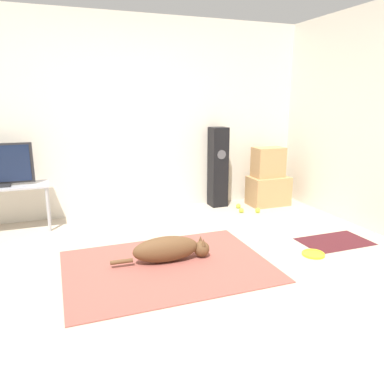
# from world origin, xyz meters

# --- Properties ---
(ground_plane) EXTENTS (12.00, 12.00, 0.00)m
(ground_plane) POSITION_xyz_m (0.00, 0.00, 0.00)
(ground_plane) COLOR #B2A38E
(wall_back) EXTENTS (8.00, 0.06, 2.55)m
(wall_back) POSITION_xyz_m (0.00, 2.10, 1.27)
(wall_back) COLOR silver
(wall_back) RESTS_ON ground_plane
(area_rug) EXTENTS (1.86, 1.36, 0.01)m
(area_rug) POSITION_xyz_m (0.05, 0.20, 0.01)
(area_rug) COLOR #934C42
(area_rug) RESTS_ON ground_plane
(dog) EXTENTS (0.95, 0.24, 0.25)m
(dog) POSITION_xyz_m (0.10, 0.29, 0.13)
(dog) COLOR brown
(dog) RESTS_ON area_rug
(frisbee) EXTENTS (0.22, 0.22, 0.03)m
(frisbee) POSITION_xyz_m (1.49, -0.06, 0.01)
(frisbee) COLOR yellow
(frisbee) RESTS_ON ground_plane
(cardboard_box_lower) EXTENTS (0.57, 0.37, 0.41)m
(cardboard_box_lower) POSITION_xyz_m (2.03, 1.69, 0.21)
(cardboard_box_lower) COLOR tan
(cardboard_box_lower) RESTS_ON ground_plane
(cardboard_box_upper) EXTENTS (0.43, 0.28, 0.42)m
(cardboard_box_upper) POSITION_xyz_m (2.02, 1.70, 0.63)
(cardboard_box_upper) COLOR tan
(cardboard_box_upper) RESTS_ON cardboard_box_lower
(floor_speaker) EXTENTS (0.23, 0.24, 1.12)m
(floor_speaker) POSITION_xyz_m (1.32, 1.91, 0.56)
(floor_speaker) COLOR black
(floor_speaker) RESTS_ON ground_plane
(tennis_ball_by_boxes) EXTENTS (0.07, 0.07, 0.07)m
(tennis_ball_by_boxes) POSITION_xyz_m (1.68, 1.38, 0.03)
(tennis_ball_by_boxes) COLOR #C6E033
(tennis_ball_by_boxes) RESTS_ON ground_plane
(tennis_ball_near_speaker) EXTENTS (0.07, 0.07, 0.07)m
(tennis_ball_near_speaker) POSITION_xyz_m (1.48, 1.46, 0.03)
(tennis_ball_near_speaker) COLOR #C6E033
(tennis_ball_near_speaker) RESTS_ON ground_plane
(tennis_ball_loose_on_carpet) EXTENTS (0.07, 0.07, 0.07)m
(tennis_ball_loose_on_carpet) POSITION_xyz_m (1.54, 1.67, 0.03)
(tennis_ball_loose_on_carpet) COLOR #C6E033
(tennis_ball_loose_on_carpet) RESTS_ON ground_plane
(door_mat) EXTENTS (0.75, 0.47, 0.01)m
(door_mat) POSITION_xyz_m (1.94, 0.16, 0.00)
(door_mat) COLOR #47191E
(door_mat) RESTS_ON ground_plane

